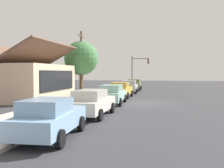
{
  "coord_description": "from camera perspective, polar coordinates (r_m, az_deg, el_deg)",
  "views": [
    {
      "loc": [
        -21.9,
        -1.59,
        2.6
      ],
      "look_at": [
        2.77,
        3.43,
        1.47
      ],
      "focal_mm": 41.61,
      "sensor_mm": 36.0,
      "label": 1
    }
  ],
  "objects": [
    {
      "name": "storefront_building",
      "position": [
        26.71,
        -19.04,
        0.77
      ],
      "size": [
        9.89,
        7.66,
        5.43
      ],
      "color": "#CCB293",
      "rests_on": "ground"
    },
    {
      "name": "utility_pole_wooden",
      "position": [
        31.26,
        -6.77,
        4.99
      ],
      "size": [
        1.8,
        0.24,
        7.5
      ],
      "color": "brown",
      "rests_on": "ground"
    },
    {
      "name": "ground_plane",
      "position": [
        22.11,
        7.33,
        -4.2
      ],
      "size": [
        120.0,
        120.0,
        0.0
      ],
      "primitive_type": "plane",
      "color": "#38383D"
    },
    {
      "name": "sidewalk_curb",
      "position": [
        23.19,
        -6.64,
        -3.68
      ],
      "size": [
        60.0,
        4.2,
        0.16
      ],
      "primitive_type": "cube",
      "color": "beige",
      "rests_on": "ground"
    },
    {
      "name": "car_seafoam",
      "position": [
        21.28,
        0.01,
        -2.24
      ],
      "size": [
        4.9,
        2.04,
        1.59
      ],
      "rotation": [
        0.0,
        0.0,
        0.03
      ],
      "color": "#9ED1BC",
      "rests_on": "ground"
    },
    {
      "name": "car_silver",
      "position": [
        32.53,
        3.86,
        -0.58
      ],
      "size": [
        4.35,
        2.08,
        1.59
      ],
      "rotation": [
        0.0,
        0.0,
        0.03
      ],
      "color": "silver",
      "rests_on": "ground"
    },
    {
      "name": "car_ivory",
      "position": [
        15.39,
        -4.4,
        -4.1
      ],
      "size": [
        4.72,
        2.04,
        1.59
      ],
      "rotation": [
        0.0,
        0.0,
        -0.03
      ],
      "color": "silver",
      "rests_on": "ground"
    },
    {
      "name": "shade_tree",
      "position": [
        31.81,
        -6.79,
        5.6
      ],
      "size": [
        4.14,
        4.14,
        6.38
      ],
      "color": "brown",
      "rests_on": "ground"
    },
    {
      "name": "traffic_light_main",
      "position": [
        41.87,
        5.86,
        3.78
      ],
      "size": [
        0.37,
        2.79,
        5.2
      ],
      "color": "#383833",
      "rests_on": "ground"
    },
    {
      "name": "car_mustard",
      "position": [
        26.66,
        1.95,
        -1.27
      ],
      "size": [
        4.52,
        2.1,
        1.59
      ],
      "rotation": [
        0.0,
        0.0,
        -0.02
      ],
      "color": "gold",
      "rests_on": "ground"
    },
    {
      "name": "car_skyblue",
      "position": [
        10.56,
        -13.5,
        -7.26
      ],
      "size": [
        4.41,
        2.11,
        1.59
      ],
      "rotation": [
        0.0,
        0.0,
        0.05
      ],
      "color": "#8CB7E0",
      "rests_on": "ground"
    },
    {
      "name": "car_olive",
      "position": [
        38.36,
        4.85,
        -0.1
      ],
      "size": [
        4.74,
        2.24,
        1.59
      ],
      "rotation": [
        0.0,
        0.0,
        0.04
      ],
      "color": "olive",
      "rests_on": "ground"
    },
    {
      "name": "fire_hydrant_red",
      "position": [
        14.06,
        -13.04,
        -6.1
      ],
      "size": [
        0.22,
        0.22,
        0.71
      ],
      "color": "red",
      "rests_on": "sidewalk_curb"
    }
  ]
}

